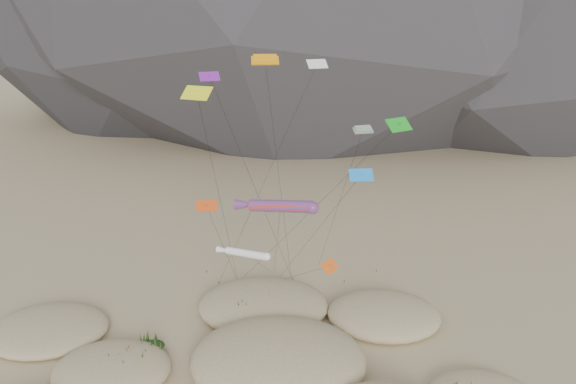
% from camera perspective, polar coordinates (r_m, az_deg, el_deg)
% --- Properties ---
extents(dunes, '(52.10, 35.73, 4.50)m').
position_cam_1_polar(dunes, '(52.48, -4.25, -17.94)').
color(dunes, '#CCB789').
rests_on(dunes, ground).
extents(dune_grass, '(42.00, 26.46, 1.46)m').
position_cam_1_polar(dune_grass, '(52.14, -3.00, -18.10)').
color(dune_grass, black).
rests_on(dune_grass, ground).
extents(kite_stakes, '(21.31, 5.54, 0.30)m').
position_cam_1_polar(kite_stakes, '(68.78, 0.15, -8.89)').
color(kite_stakes, '#3F2D1E').
rests_on(kite_stakes, ground).
extents(rainbow_tube_kite, '(8.31, 14.67, 14.70)m').
position_cam_1_polar(rainbow_tube_kite, '(53.12, -1.05, -1.44)').
color(rainbow_tube_kite, red).
rests_on(rainbow_tube_kite, ground).
extents(white_tube_kite, '(5.33, 18.02, 10.83)m').
position_cam_1_polar(white_tube_kite, '(51.83, -4.46, -6.22)').
color(white_tube_kite, white).
rests_on(white_tube_kite, ground).
extents(orange_parafoil, '(3.61, 8.42, 27.37)m').
position_cam_1_polar(orange_parafoil, '(55.00, -2.31, 12.98)').
color(orange_parafoil, orange).
rests_on(orange_parafoil, ground).
extents(multi_parafoil, '(4.74, 14.01, 21.06)m').
position_cam_1_polar(multi_parafoil, '(53.92, 7.52, 5.95)').
color(multi_parafoil, '#FF5C1A').
rests_on(multi_parafoil, ground).
extents(delta_kites, '(20.50, 19.36, 26.76)m').
position_cam_1_polar(delta_kites, '(50.07, 0.10, 4.92)').
color(delta_kites, '#EC5B16').
rests_on(delta_kites, ground).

